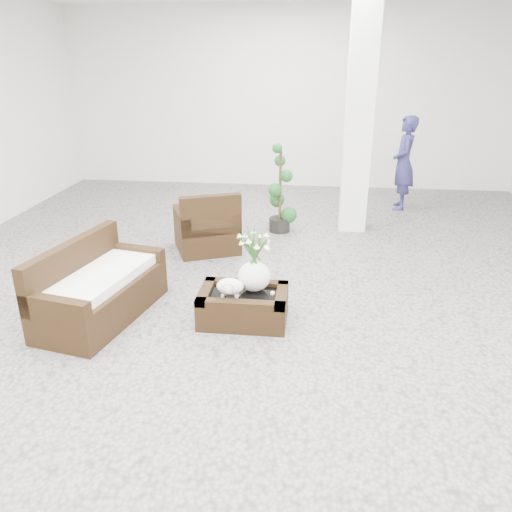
# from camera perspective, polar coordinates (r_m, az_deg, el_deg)

# --- Properties ---
(ground) EXTENTS (11.00, 11.00, 0.00)m
(ground) POSITION_cam_1_polar(r_m,az_deg,el_deg) (5.70, 0.12, -5.41)
(ground) COLOR gray
(ground) RESTS_ON ground
(column) EXTENTS (0.40, 0.40, 3.50)m
(column) POSITION_cam_1_polar(r_m,az_deg,el_deg) (7.90, 11.53, 15.21)
(column) COLOR white
(column) RESTS_ON ground
(coffee_table) EXTENTS (0.90, 0.60, 0.31)m
(coffee_table) POSITION_cam_1_polar(r_m,az_deg,el_deg) (5.30, -1.42, -5.77)
(coffee_table) COLOR #34210F
(coffee_table) RESTS_ON ground
(sheep_figurine) EXTENTS (0.28, 0.23, 0.21)m
(sheep_figurine) POSITION_cam_1_polar(r_m,az_deg,el_deg) (5.11, -2.93, -3.61)
(sheep_figurine) COLOR white
(sheep_figurine) RESTS_ON coffee_table
(planter_narcissus) EXTENTS (0.44, 0.44, 0.80)m
(planter_narcissus) POSITION_cam_1_polar(r_m,az_deg,el_deg) (5.14, -0.22, 0.18)
(planter_narcissus) COLOR white
(planter_narcissus) RESTS_ON coffee_table
(tealight) EXTENTS (0.04, 0.04, 0.03)m
(tealight) POSITION_cam_1_polar(r_m,az_deg,el_deg) (5.21, 1.88, -4.17)
(tealight) COLOR white
(tealight) RESTS_ON coffee_table
(armchair) EXTENTS (1.06, 1.05, 0.87)m
(armchair) POSITION_cam_1_polar(r_m,az_deg,el_deg) (7.15, -5.60, 4.06)
(armchair) COLOR #34210F
(armchair) RESTS_ON ground
(loveseat) EXTENTS (1.03, 1.63, 0.81)m
(loveseat) POSITION_cam_1_polar(r_m,az_deg,el_deg) (5.52, -17.13, -2.76)
(loveseat) COLOR #34210F
(loveseat) RESTS_ON ground
(topiary) EXTENTS (0.36, 0.36, 1.35)m
(topiary) POSITION_cam_1_polar(r_m,az_deg,el_deg) (7.81, 2.73, 7.50)
(topiary) COLOR #164719
(topiary) RESTS_ON ground
(shopper) EXTENTS (0.43, 0.62, 1.63)m
(shopper) POSITION_cam_1_polar(r_m,az_deg,el_deg) (9.37, 16.27, 9.98)
(shopper) COLOR navy
(shopper) RESTS_ON ground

